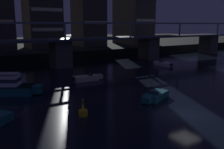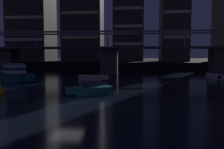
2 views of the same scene
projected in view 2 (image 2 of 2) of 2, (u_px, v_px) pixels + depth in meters
The scene contains 12 objects.
ground_plane at pixel (67, 106), 19.03m from camera, with size 400.00×400.00×0.00m, color black.
far_riverbank at pixel (121, 62), 100.63m from camera, with size 240.00×80.00×2.20m, color black.
river_bridge at pixel (109, 55), 52.73m from camera, with size 102.98×6.40×9.38m.
tower_west_low at pixel (32, 9), 77.22m from camera, with size 12.96×12.35×34.59m.
tower_west_tall at pixel (83, 3), 75.19m from camera, with size 12.31×10.46×37.73m.
tower_central at pixel (128, 19), 74.39m from camera, with size 9.43×9.25×27.37m.
tower_east_tall at pixel (175, 2), 71.37m from camera, with size 8.19×9.34×36.91m.
cabin_cruiser_near_left at pixel (14, 74), 37.88m from camera, with size 8.88×6.49×2.79m.
speedboat_near_center at pixel (93, 78), 38.45m from camera, with size 5.22×2.06×1.16m.
speedboat_mid_left at pixel (214, 76), 41.00m from camera, with size 1.94×5.21×1.16m.
speedboat_mid_right at pixel (90, 90), 24.60m from camera, with size 5.03×3.22×1.16m.
channel_buoy at pixel (0, 89), 25.02m from camera, with size 0.90×0.90×1.76m.
Camera 2 is at (5.40, -18.33, 4.16)m, focal length 37.15 mm.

